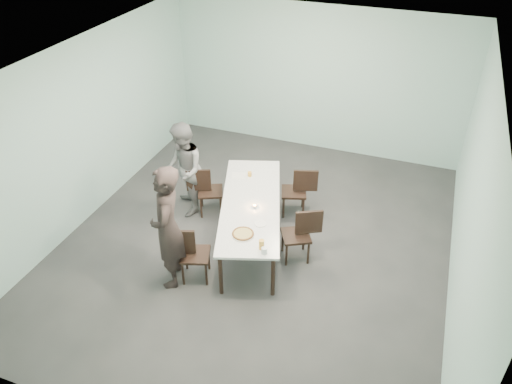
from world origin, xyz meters
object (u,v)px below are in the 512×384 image
(chair_near_left, at_px, (189,251))
(chair_far_right, at_px, (299,189))
(side_plate, at_px, (260,224))
(water_tumbler, at_px, (264,251))
(chair_near_right, at_px, (301,232))
(pizza, at_px, (243,234))
(tealight, at_px, (255,207))
(table, at_px, (251,206))
(diner_far, at_px, (183,170))
(chair_far_left, at_px, (206,188))
(amber_tumbler, at_px, (250,174))
(diner_near, at_px, (168,228))
(beer_glass, at_px, (262,245))

(chair_near_left, height_order, chair_far_right, same)
(side_plate, xyz_separation_m, water_tumbler, (0.27, -0.60, 0.04))
(chair_near_right, bearing_deg, pizza, 16.42)
(pizza, bearing_deg, tealight, 96.17)
(table, xyz_separation_m, pizza, (0.18, -0.79, 0.08))
(diner_far, bearing_deg, chair_far_left, 68.59)
(pizza, bearing_deg, diner_far, 142.86)
(table, height_order, chair_near_left, chair_near_left)
(chair_near_left, height_order, tealight, chair_near_left)
(chair_far_left, height_order, diner_far, diner_far)
(chair_near_left, bearing_deg, pizza, 5.99)
(pizza, bearing_deg, chair_near_left, -155.16)
(chair_far_left, xyz_separation_m, pizza, (1.19, -1.25, 0.27))
(table, bearing_deg, chair_far_right, 63.59)
(diner_far, relative_size, amber_tumbler, 20.98)
(table, distance_m, diner_near, 1.49)
(chair_near_right, bearing_deg, tealight, -28.84)
(chair_near_left, bearing_deg, diner_near, -168.26)
(chair_far_left, relative_size, tealight, 15.54)
(pizza, xyz_separation_m, amber_tumbler, (-0.48, 1.51, 0.02))
(amber_tumbler, bearing_deg, table, -67.88)
(diner_near, bearing_deg, tealight, 120.44)
(chair_near_right, xyz_separation_m, diner_far, (-2.24, 0.51, 0.34))
(chair_far_right, height_order, water_tumbler, chair_far_right)
(beer_glass, distance_m, water_tumbler, 0.10)
(chair_near_left, height_order, beer_glass, beer_glass)
(chair_near_right, relative_size, diner_near, 0.45)
(chair_near_right, bearing_deg, diner_far, -40.35)
(side_plate, bearing_deg, chair_near_left, -142.55)
(table, distance_m, beer_glass, 1.13)
(chair_far_left, relative_size, diner_near, 0.45)
(pizza, bearing_deg, chair_far_right, 79.90)
(pizza, xyz_separation_m, water_tumbler, (0.42, -0.27, 0.03))
(chair_near_left, xyz_separation_m, diner_near, (-0.23, -0.13, 0.46))
(water_tumbler, bearing_deg, diner_near, -171.78)
(diner_far, bearing_deg, water_tumbler, 20.49)
(table, height_order, beer_glass, beer_glass)
(amber_tumbler, bearing_deg, water_tumbler, -63.34)
(chair_far_left, bearing_deg, tealight, -50.83)
(water_tumbler, height_order, amber_tumbler, water_tumbler)
(chair_far_left, height_order, diner_near, diner_near)
(chair_far_right, distance_m, diner_far, 2.00)
(tealight, bearing_deg, table, 136.31)
(table, height_order, chair_far_right, chair_far_right)
(pizza, distance_m, tealight, 0.69)
(diner_far, relative_size, tealight, 29.96)
(chair_near_left, distance_m, pizza, 0.83)
(diner_near, height_order, tealight, diner_near)
(diner_far, relative_size, water_tumbler, 18.64)
(beer_glass, relative_size, water_tumbler, 1.67)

